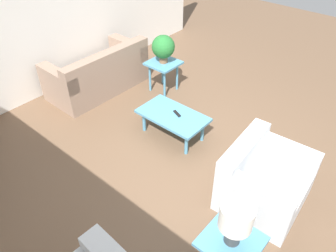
{
  "coord_description": "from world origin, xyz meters",
  "views": [
    {
      "loc": [
        -1.9,
        2.72,
        3.16
      ],
      "look_at": [
        0.26,
        0.19,
        0.55
      ],
      "focal_mm": 35.0,
      "sensor_mm": 36.0,
      "label": 1
    }
  ],
  "objects_px": {
    "armchair": "(262,181)",
    "potted_plant": "(163,47)",
    "sofa": "(99,74)",
    "coffee_table": "(173,117)",
    "side_table_lamp": "(230,246)",
    "table_lamp": "(236,220)",
    "side_table_plant": "(163,67)"
  },
  "relations": [
    {
      "from": "coffee_table",
      "to": "potted_plant",
      "type": "relative_size",
      "value": 2.08
    },
    {
      "from": "armchair",
      "to": "side_table_plant",
      "type": "relative_size",
      "value": 1.86
    },
    {
      "from": "armchair",
      "to": "potted_plant",
      "type": "distance_m",
      "value": 2.82
    },
    {
      "from": "potted_plant",
      "to": "table_lamp",
      "type": "height_order",
      "value": "potted_plant"
    },
    {
      "from": "side_table_plant",
      "to": "side_table_lamp",
      "type": "height_order",
      "value": "same"
    },
    {
      "from": "armchair",
      "to": "coffee_table",
      "type": "bearing_deg",
      "value": 77.18
    },
    {
      "from": "sofa",
      "to": "side_table_plant",
      "type": "xyz_separation_m",
      "value": [
        -0.88,
        -0.73,
        0.15
      ]
    },
    {
      "from": "potted_plant",
      "to": "sofa",
      "type": "bearing_deg",
      "value": 39.88
    },
    {
      "from": "sofa",
      "to": "table_lamp",
      "type": "relative_size",
      "value": 3.78
    },
    {
      "from": "potted_plant",
      "to": "side_table_plant",
      "type": "bearing_deg",
      "value": -153.43
    },
    {
      "from": "side_table_plant",
      "to": "armchair",
      "type": "bearing_deg",
      "value": 155.62
    },
    {
      "from": "armchair",
      "to": "coffee_table",
      "type": "distance_m",
      "value": 1.59
    },
    {
      "from": "armchair",
      "to": "sofa",
      "type": "bearing_deg",
      "value": 79.36
    },
    {
      "from": "coffee_table",
      "to": "potted_plant",
      "type": "xyz_separation_m",
      "value": [
        0.96,
        -0.89,
        0.49
      ]
    },
    {
      "from": "table_lamp",
      "to": "side_table_lamp",
      "type": "bearing_deg",
      "value": 0.0
    },
    {
      "from": "armchair",
      "to": "table_lamp",
      "type": "height_order",
      "value": "table_lamp"
    },
    {
      "from": "sofa",
      "to": "armchair",
      "type": "height_order",
      "value": "sofa"
    },
    {
      "from": "armchair",
      "to": "table_lamp",
      "type": "xyz_separation_m",
      "value": [
        -0.2,
        1.06,
        0.55
      ]
    },
    {
      "from": "side_table_plant",
      "to": "sofa",
      "type": "bearing_deg",
      "value": 39.88
    },
    {
      "from": "table_lamp",
      "to": "coffee_table",
      "type": "bearing_deg",
      "value": -36.46
    },
    {
      "from": "sofa",
      "to": "side_table_lamp",
      "type": "height_order",
      "value": "sofa"
    },
    {
      "from": "side_table_lamp",
      "to": "side_table_plant",
      "type": "bearing_deg",
      "value": -38.92
    },
    {
      "from": "sofa",
      "to": "potted_plant",
      "type": "distance_m",
      "value": 1.25
    },
    {
      "from": "side_table_plant",
      "to": "potted_plant",
      "type": "height_order",
      "value": "potted_plant"
    },
    {
      "from": "side_table_lamp",
      "to": "table_lamp",
      "type": "xyz_separation_m",
      "value": [
        0.0,
        0.0,
        0.39
      ]
    },
    {
      "from": "coffee_table",
      "to": "side_table_lamp",
      "type": "distance_m",
      "value": 2.21
    },
    {
      "from": "coffee_table",
      "to": "table_lamp",
      "type": "distance_m",
      "value": 2.26
    },
    {
      "from": "coffee_table",
      "to": "armchair",
      "type": "bearing_deg",
      "value": 170.89
    },
    {
      "from": "potted_plant",
      "to": "table_lamp",
      "type": "bearing_deg",
      "value": 141.08
    },
    {
      "from": "armchair",
      "to": "side_table_plant",
      "type": "height_order",
      "value": "armchair"
    },
    {
      "from": "potted_plant",
      "to": "table_lamp",
      "type": "xyz_separation_m",
      "value": [
        -2.73,
        2.2,
        0.02
      ]
    },
    {
      "from": "sofa",
      "to": "side_table_plant",
      "type": "relative_size",
      "value": 3.19
    }
  ]
}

